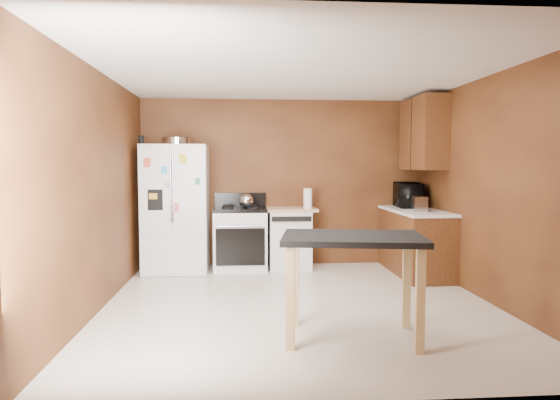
{
  "coord_description": "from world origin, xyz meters",
  "views": [
    {
      "loc": [
        -0.62,
        -5.29,
        1.51
      ],
      "look_at": [
        -0.14,
        0.85,
        1.08
      ],
      "focal_mm": 32.0,
      "sensor_mm": 36.0,
      "label": 1
    }
  ],
  "objects": [
    {
      "name": "kettle",
      "position": [
        -0.55,
        1.85,
        1.0
      ],
      "size": [
        0.21,
        0.21,
        0.21
      ],
      "primitive_type": "sphere",
      "color": "silver",
      "rests_on": "gas_range"
    },
    {
      "name": "wall_back",
      "position": [
        0.0,
        2.25,
        1.25
      ],
      "size": [
        4.2,
        0.0,
        4.2
      ],
      "primitive_type": "plane",
      "rotation": [
        1.57,
        0.0,
        0.0
      ],
      "color": "brown",
      "rests_on": "ground"
    },
    {
      "name": "floor",
      "position": [
        0.0,
        0.0,
        0.0
      ],
      "size": [
        4.5,
        4.5,
        0.0
      ],
      "primitive_type": "plane",
      "color": "silver",
      "rests_on": "ground"
    },
    {
      "name": "microwave",
      "position": [
        1.82,
        1.84,
        1.06
      ],
      "size": [
        0.46,
        0.63,
        0.33
      ],
      "primitive_type": "imported",
      "rotation": [
        0.0,
        0.0,
        1.48
      ],
      "color": "black",
      "rests_on": "right_cabinets"
    },
    {
      "name": "toaster",
      "position": [
        1.75,
        1.18,
        1.0
      ],
      "size": [
        0.22,
        0.3,
        0.2
      ],
      "primitive_type": "cube",
      "rotation": [
        0.0,
        0.0,
        -0.19
      ],
      "color": "silver",
      "rests_on": "right_cabinets"
    },
    {
      "name": "island",
      "position": [
        0.34,
        -1.07,
        0.77
      ],
      "size": [
        1.32,
        0.99,
        0.91
      ],
      "color": "black",
      "rests_on": "ground"
    },
    {
      "name": "wall_right",
      "position": [
        2.1,
        0.0,
        1.25
      ],
      "size": [
        0.0,
        4.5,
        4.5
      ],
      "primitive_type": "plane",
      "rotation": [
        1.57,
        0.0,
        -1.57
      ],
      "color": "brown",
      "rests_on": "ground"
    },
    {
      "name": "roasting_pan",
      "position": [
        -1.53,
        1.84,
        1.85
      ],
      "size": [
        0.4,
        0.4,
        0.1
      ],
      "primitive_type": "cylinder",
      "color": "silver",
      "rests_on": "refrigerator"
    },
    {
      "name": "refrigerator",
      "position": [
        -1.55,
        1.86,
        0.9
      ],
      "size": [
        0.9,
        0.8,
        1.8
      ],
      "color": "white",
      "rests_on": "ground"
    },
    {
      "name": "gas_range",
      "position": [
        -0.64,
        1.92,
        0.46
      ],
      "size": [
        0.76,
        0.68,
        1.1
      ],
      "color": "white",
      "rests_on": "ground"
    },
    {
      "name": "wall_left",
      "position": [
        -2.1,
        0.0,
        1.25
      ],
      "size": [
        0.0,
        4.5,
        4.5
      ],
      "primitive_type": "plane",
      "rotation": [
        1.57,
        0.0,
        1.57
      ],
      "color": "brown",
      "rests_on": "ground"
    },
    {
      "name": "paper_towel",
      "position": [
        0.34,
        1.85,
        1.03
      ],
      "size": [
        0.14,
        0.14,
        0.29
      ],
      "primitive_type": "cylinder",
      "rotation": [
        0.0,
        0.0,
        -0.12
      ],
      "color": "white",
      "rests_on": "dishwasher"
    },
    {
      "name": "wall_front",
      "position": [
        0.0,
        -2.25,
        1.25
      ],
      "size": [
        4.2,
        0.0,
        4.2
      ],
      "primitive_type": "plane",
      "rotation": [
        -1.57,
        0.0,
        0.0
      ],
      "color": "brown",
      "rests_on": "ground"
    },
    {
      "name": "ceiling",
      "position": [
        0.0,
        0.0,
        2.5
      ],
      "size": [
        4.5,
        4.5,
        0.0
      ],
      "primitive_type": "plane",
      "rotation": [
        3.14,
        0.0,
        0.0
      ],
      "color": "white",
      "rests_on": "ground"
    },
    {
      "name": "right_cabinets",
      "position": [
        1.84,
        1.48,
        0.91
      ],
      "size": [
        0.63,
        1.58,
        2.45
      ],
      "color": "brown",
      "rests_on": "ground"
    },
    {
      "name": "pen_cup",
      "position": [
        -2.0,
        1.76,
        1.86
      ],
      "size": [
        0.08,
        0.08,
        0.12
      ],
      "primitive_type": "cylinder",
      "color": "black",
      "rests_on": "refrigerator"
    },
    {
      "name": "dishwasher",
      "position": [
        0.08,
        1.95,
        0.45
      ],
      "size": [
        0.78,
        0.63,
        0.89
      ],
      "color": "white",
      "rests_on": "ground"
    },
    {
      "name": "green_canister",
      "position": [
        0.38,
        2.04,
        0.94
      ],
      "size": [
        0.1,
        0.1,
        0.11
      ],
      "primitive_type": "cylinder",
      "rotation": [
        0.0,
        0.0,
        0.02
      ],
      "color": "green",
      "rests_on": "dishwasher"
    }
  ]
}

